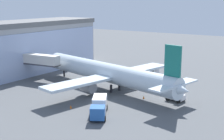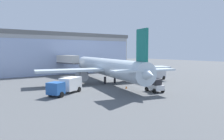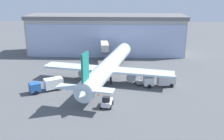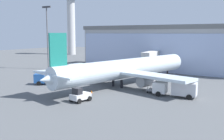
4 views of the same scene
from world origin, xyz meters
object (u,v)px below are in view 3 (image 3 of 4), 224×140
(safety_cone_wingtip, at_px, (54,80))
(fuel_truck, at_px, (160,80))
(catering_truck, at_px, (48,85))
(safety_cone_nose, at_px, (99,94))
(jet_bridge, at_px, (104,45))
(airplane, at_px, (108,67))
(pushback_tug, at_px, (107,102))
(baggage_cart, at_px, (139,82))

(safety_cone_wingtip, bearing_deg, fuel_truck, -5.00)
(catering_truck, distance_m, safety_cone_nose, 11.85)
(jet_bridge, relative_size, airplane, 0.32)
(fuel_truck, bearing_deg, jet_bridge, -64.03)
(airplane, bearing_deg, jet_bridge, 19.27)
(catering_truck, distance_m, fuel_truck, 25.77)
(catering_truck, height_order, pushback_tug, catering_truck)
(airplane, xyz_separation_m, safety_cone_wingtip, (-13.40, -1.40, -3.24))
(jet_bridge, relative_size, catering_truck, 1.69)
(fuel_truck, height_order, baggage_cart, fuel_truck)
(airplane, relative_size, safety_cone_wingtip, 71.85)
(airplane, distance_m, safety_cone_wingtip, 13.85)
(baggage_cart, distance_m, safety_cone_nose, 11.34)
(safety_cone_wingtip, bearing_deg, pushback_tug, -44.58)
(pushback_tug, distance_m, safety_cone_nose, 6.05)
(fuel_truck, distance_m, safety_cone_nose, 15.05)
(pushback_tug, xyz_separation_m, safety_cone_nose, (-1.98, 5.68, -0.70))
(jet_bridge, relative_size, safety_cone_wingtip, 22.68)
(catering_truck, relative_size, safety_cone_wingtip, 13.42)
(baggage_cart, bearing_deg, airplane, 63.21)
(fuel_truck, xyz_separation_m, safety_cone_wingtip, (-25.69, 2.25, -1.19))
(catering_truck, bearing_deg, jet_bridge, -144.13)
(fuel_truck, height_order, pushback_tug, fuel_truck)
(jet_bridge, bearing_deg, catering_truck, 150.93)
(jet_bridge, xyz_separation_m, safety_cone_nose, (0.58, -28.20, -4.36))
(safety_cone_wingtip, bearing_deg, airplane, 5.96)
(airplane, xyz_separation_m, catering_truck, (-13.22, -7.28, -2.05))
(pushback_tug, relative_size, safety_cone_wingtip, 6.22)
(fuel_truck, bearing_deg, airplane, -23.25)
(fuel_truck, relative_size, safety_cone_wingtip, 13.65)
(jet_bridge, distance_m, fuel_truck, 26.98)
(safety_cone_nose, bearing_deg, fuel_truck, 22.12)
(baggage_cart, xyz_separation_m, pushback_tug, (-7.13, -12.43, 0.47))
(airplane, distance_m, catering_truck, 15.23)
(safety_cone_wingtip, bearing_deg, jet_bridge, 61.08)
(fuel_truck, xyz_separation_m, safety_cone_nose, (-13.90, -5.65, -1.19))
(airplane, relative_size, baggage_cart, 13.18)
(pushback_tug, xyz_separation_m, safety_cone_wingtip, (-13.77, 13.57, -0.70))
(baggage_cart, distance_m, pushback_tug, 14.34)
(jet_bridge, height_order, fuel_truck, jet_bridge)
(jet_bridge, relative_size, safety_cone_nose, 22.68)
(baggage_cart, relative_size, pushback_tug, 0.88)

